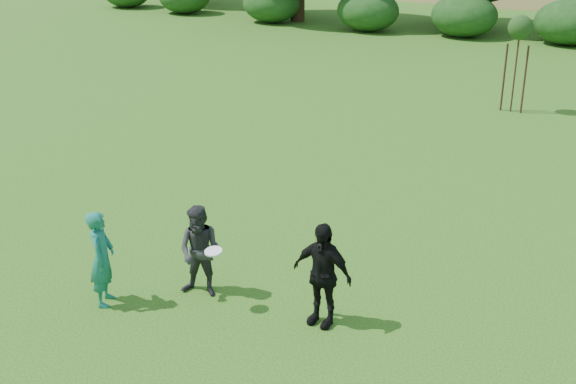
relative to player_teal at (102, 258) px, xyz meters
name	(u,v)px	position (x,y,z in m)	size (l,w,h in m)	color
ground	(188,327)	(1.53, 0.05, -0.77)	(120.00, 120.00, 0.00)	#19470C
player_teal	(102,258)	(0.00, 0.00, 0.00)	(0.56, 0.37, 1.54)	#176B5A
player_grey	(201,252)	(1.15, 0.96, -0.02)	(0.73, 0.57, 1.50)	#2A2A2D
player_black	(322,274)	(3.18, 1.14, 0.04)	(0.95, 0.39, 1.61)	black
frisbee	(213,251)	(1.58, 0.71, 0.20)	(0.27, 0.27, 0.07)	white
sapling	(520,30)	(2.78, 14.42, 1.65)	(0.70, 0.70, 2.85)	#362015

